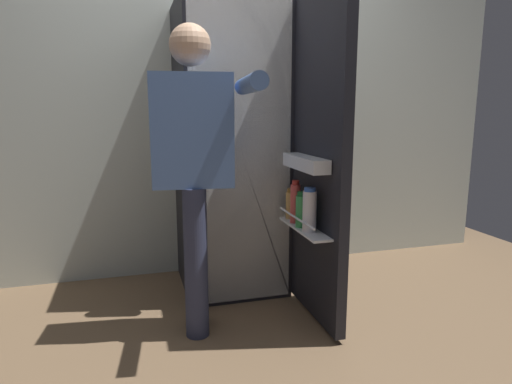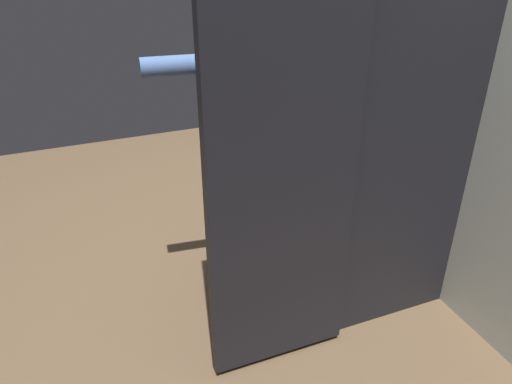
% 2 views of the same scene
% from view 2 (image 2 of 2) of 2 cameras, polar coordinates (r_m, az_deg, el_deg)
% --- Properties ---
extents(ground_plane, '(5.20, 5.20, 0.00)m').
position_cam_2_polar(ground_plane, '(2.68, 0.62, -12.82)').
color(ground_plane, brown).
extents(kitchen_wall, '(4.40, 0.10, 2.59)m').
position_cam_2_polar(kitchen_wall, '(2.58, 21.60, 16.04)').
color(kitchen_wall, beige).
rests_on(kitchen_wall, ground_plane).
extents(refrigerator, '(0.69, 1.27, 1.81)m').
position_cam_2_polar(refrigerator, '(2.40, 12.63, 6.65)').
color(refrigerator, black).
rests_on(refrigerator, ground_plane).
extents(person, '(0.52, 0.73, 1.57)m').
position_cam_2_polar(person, '(2.45, -1.82, 8.40)').
color(person, '#2D334C').
rests_on(person, ground_plane).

